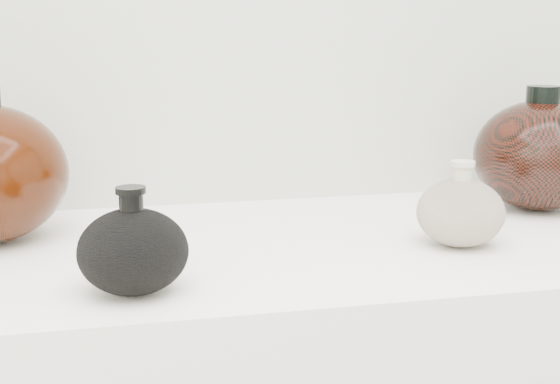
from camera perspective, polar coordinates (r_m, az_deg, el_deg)
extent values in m
cube|color=white|center=(1.04, 0.65, -4.44)|extent=(1.20, 0.50, 0.03)
ellipsoid|color=black|center=(0.84, -10.69, -4.30)|extent=(0.13, 0.13, 0.09)
cylinder|color=black|center=(0.83, -10.84, -0.79)|extent=(0.03, 0.03, 0.03)
cylinder|color=black|center=(0.83, -10.87, 0.14)|extent=(0.04, 0.04, 0.01)
ellipsoid|color=#C8B29B|center=(1.03, 13.06, -1.47)|extent=(0.14, 0.14, 0.09)
cylinder|color=beige|center=(1.02, 13.19, 1.30)|extent=(0.03, 0.03, 0.03)
cylinder|color=beige|center=(1.02, 13.23, 2.03)|extent=(0.04, 0.04, 0.01)
ellipsoid|color=black|center=(1.26, 18.42, 2.55)|extent=(0.26, 0.26, 0.17)
cylinder|color=black|center=(1.25, 18.70, 6.64)|extent=(0.07, 0.07, 0.03)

